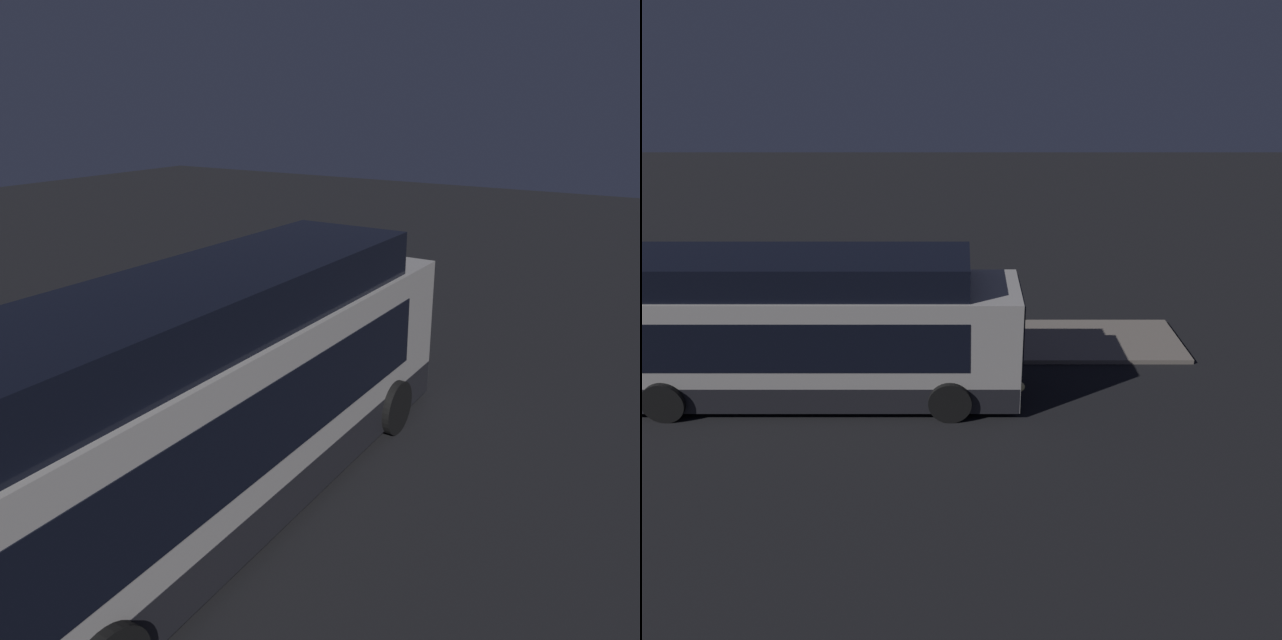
% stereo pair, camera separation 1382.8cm
% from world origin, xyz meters
% --- Properties ---
extents(ground, '(80.00, 80.00, 0.00)m').
position_xyz_m(ground, '(0.00, 0.00, 0.00)').
color(ground, black).
extents(platform, '(20.00, 2.93, 0.14)m').
position_xyz_m(platform, '(0.00, 3.06, 0.07)').
color(platform, slate).
rests_on(platform, ground).
extents(bus_lead, '(11.11, 2.84, 3.94)m').
position_xyz_m(bus_lead, '(-0.97, -0.10, 1.79)').
color(bus_lead, '#B2ADA8').
rests_on(bus_lead, ground).
extents(passenger_boarding, '(0.62, 0.53, 1.79)m').
position_xyz_m(passenger_boarding, '(0.89, 2.47, 1.12)').
color(passenger_boarding, '#6B604C').
rests_on(passenger_boarding, platform).
extents(passenger_waiting, '(0.64, 0.49, 1.80)m').
position_xyz_m(passenger_waiting, '(-0.28, 3.44, 1.11)').
color(passenger_waiting, '#6B604C').
rests_on(passenger_waiting, platform).
extents(passenger_with_bags, '(0.67, 0.57, 1.59)m').
position_xyz_m(passenger_with_bags, '(3.34, 3.56, 0.98)').
color(passenger_with_bags, '#2D2D33').
rests_on(passenger_with_bags, platform).
extents(suitcase, '(0.41, 0.20, 0.86)m').
position_xyz_m(suitcase, '(-0.64, 3.00, 0.45)').
color(suitcase, black).
rests_on(suitcase, platform).
extents(trash_bin, '(0.44, 0.44, 0.65)m').
position_xyz_m(trash_bin, '(2.79, 2.60, 0.46)').
color(trash_bin, '#3F3F44').
rests_on(trash_bin, platform).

